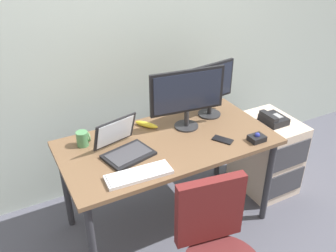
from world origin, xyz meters
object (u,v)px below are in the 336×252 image
object	(u,v)px
monitor_main	(187,95)
laptop	(123,146)
keyboard	(139,174)
file_cabinet	(266,154)
monitor_side	(211,86)
desk_phone	(273,119)
cell_phone	(223,140)
coffee_mug	(83,139)
banana	(146,125)
trackball_mouse	(257,138)

from	to	relation	value
monitor_main	laptop	world-z (taller)	monitor_main
keyboard	file_cabinet	bearing A→B (deg)	11.77
monitor_side	laptop	distance (m)	0.85
desk_phone	laptop	bearing A→B (deg)	179.20
laptop	cell_phone	world-z (taller)	laptop
monitor_main	file_cabinet	bearing A→B (deg)	-8.18
monitor_main	coffee_mug	world-z (taller)	monitor_main
desk_phone	monitor_main	size ratio (longest dim) A/B	0.36
file_cabinet	desk_phone	distance (m)	0.36
monitor_main	cell_phone	world-z (taller)	monitor_main
monitor_side	monitor_main	bearing A→B (deg)	-162.78
banana	file_cabinet	bearing A→B (deg)	-13.60
desk_phone	keyboard	distance (m)	1.34
monitor_main	trackball_mouse	xyz separation A→B (m)	(0.34, -0.40, -0.24)
laptop	banana	xyz separation A→B (m)	(0.28, 0.25, -0.03)
cell_phone	laptop	bearing A→B (deg)	133.56
keyboard	laptop	bearing A→B (deg)	87.09
keyboard	coffee_mug	size ratio (longest dim) A/B	3.96
keyboard	laptop	world-z (taller)	laptop
file_cabinet	monitor_side	xyz separation A→B (m)	(-0.50, 0.19, 0.67)
file_cabinet	monitor_side	world-z (taller)	monitor_side
monitor_side	laptop	size ratio (longest dim) A/B	1.15
keyboard	banana	world-z (taller)	banana
file_cabinet	cell_phone	bearing A→B (deg)	-164.26
desk_phone	coffee_mug	world-z (taller)	coffee_mug
desk_phone	cell_phone	size ratio (longest dim) A/B	1.41
file_cabinet	monitor_main	size ratio (longest dim) A/B	1.17
desk_phone	monitor_main	distance (m)	0.83
desk_phone	banana	bearing A→B (deg)	165.42
keyboard	laptop	size ratio (longest dim) A/B	1.13
laptop	trackball_mouse	world-z (taller)	laptop
desk_phone	banana	xyz separation A→B (m)	(-1.01, 0.26, 0.08)
trackball_mouse	banana	distance (m)	0.81
monitor_side	keyboard	size ratio (longest dim) A/B	1.02
cell_phone	banana	xyz separation A→B (m)	(-0.39, 0.43, 0.02)
desk_phone	cell_phone	world-z (taller)	cell_phone
keyboard	trackball_mouse	distance (m)	0.90
trackball_mouse	file_cabinet	bearing A→B (deg)	34.76
monitor_main	banana	world-z (taller)	monitor_main
banana	trackball_mouse	bearing A→B (deg)	-41.88
file_cabinet	laptop	distance (m)	1.39
trackball_mouse	cell_phone	world-z (taller)	trackball_mouse
file_cabinet	coffee_mug	xyz separation A→B (m)	(-1.51, 0.22, 0.48)
banana	coffee_mug	bearing A→B (deg)	-176.87
file_cabinet	coffee_mug	world-z (taller)	coffee_mug
monitor_side	cell_phone	distance (m)	0.46
monitor_side	trackball_mouse	xyz separation A→B (m)	(0.08, -0.48, -0.22)
coffee_mug	trackball_mouse	bearing A→B (deg)	-25.15
monitor_main	keyboard	size ratio (longest dim) A/B	1.35
file_cabinet	keyboard	world-z (taller)	keyboard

